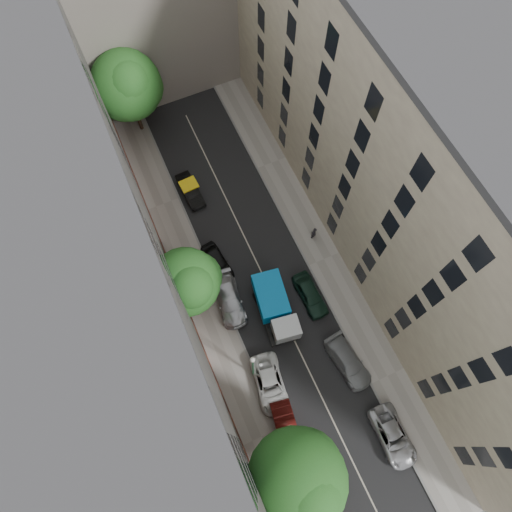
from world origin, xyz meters
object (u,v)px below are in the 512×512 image
car_left_3 (229,300)px  tree_near (299,480)px  car_left_1 (287,431)px  car_left_2 (270,384)px  lamp_post (253,366)px  tree_mid (188,284)px  tarp_truck (275,306)px  car_left_5 (190,190)px  tree_far (128,87)px  car_right_1 (348,362)px  car_left_4 (217,262)px  car_right_2 (310,295)px  pedestrian (314,233)px  car_right_0 (393,436)px

car_left_3 → tree_near: bearing=-87.5°
car_left_1 → car_left_2: bearing=95.1°
lamp_post → tree_mid: bearing=106.0°
tree_near → tree_mid: bearing=96.6°
car_left_3 → tarp_truck: bearing=-29.6°
car_left_5 → tree_far: (-1.70, 8.89, 5.18)m
car_right_1 → tree_mid: bearing=127.4°
car_left_3 → car_left_4: (0.39, 3.60, -0.07)m
car_left_1 → car_left_5: bearing=97.1°
car_left_2 → car_right_1: (6.38, -1.00, 0.02)m
car_left_4 → car_left_3: bearing=-103.8°
car_left_3 → lamp_post: bearing=-89.2°
car_left_1 → tree_mid: size_ratio=0.51×
car_left_2 → car_right_2: (6.14, 5.20, 0.05)m
tarp_truck → car_left_1: (-3.15, -8.93, -0.72)m
car_right_2 → tree_far: 24.19m
tree_mid → pedestrian: size_ratio=5.26×
car_left_3 → car_left_5: 11.23m
car_left_3 → car_right_2: size_ratio=1.19×
car_left_2 → car_left_3: 7.60m
tree_far → car_left_1: bearing=-88.3°
car_right_2 → tree_near: size_ratio=0.47×
car_left_1 → car_left_3: (0.00, 11.20, 0.00)m
tarp_truck → car_right_0: 13.16m
car_left_3 → car_right_1: 10.86m
car_right_0 → car_left_2: bearing=135.3°
car_left_1 → lamp_post: (-0.60, 4.88, 3.59)m
car_left_5 → pedestrian: bearing=-49.8°
car_left_1 → tree_far: size_ratio=0.49×
car_left_2 → car_right_2: car_right_2 is taller
pedestrian → tree_near: bearing=34.2°
car_right_2 → tree_mid: tree_mid is taller
car_left_3 → pedestrian: (9.18, 2.53, 0.24)m
car_left_2 → car_left_5: (0.54, 18.80, -0.01)m
car_left_5 → tree_near: bearing=-97.7°
tarp_truck → lamp_post: bearing=-124.2°
car_left_1 → tree_near: tree_near is taller
car_left_4 → lamp_post: bearing=-103.3°
tree_near → tree_mid: (-1.73, 14.89, -0.02)m
car_right_2 → lamp_post: 8.79m
car_right_1 → lamp_post: lamp_post is taller
car_left_5 → tree_mid: size_ratio=0.47×
car_left_1 → car_left_3: size_ratio=0.88×
car_right_0 → car_right_1: (-0.44, 6.20, 0.03)m
tarp_truck → tree_near: (-4.05, -11.83, 4.43)m
tree_far → pedestrian: size_ratio=5.47×
car_left_4 → car_left_1: bearing=-99.1°
tarp_truck → car_right_1: (3.49, -6.33, -0.75)m
tree_near → car_left_2: bearing=79.9°
car_right_2 → car_left_2: bearing=-140.6°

